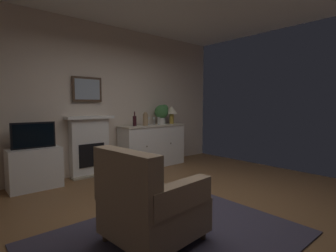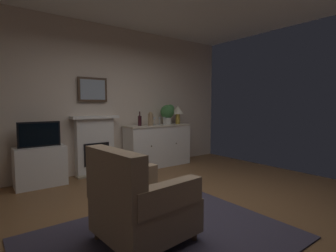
# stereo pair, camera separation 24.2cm
# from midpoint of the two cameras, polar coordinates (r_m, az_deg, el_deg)

# --- Properties ---
(ground_plane) EXTENTS (5.76, 4.97, 0.10)m
(ground_plane) POSITION_cam_midpoint_polar(r_m,az_deg,el_deg) (3.42, 3.81, -18.56)
(ground_plane) COLOR brown
(ground_plane) RESTS_ON ground
(wall_rear) EXTENTS (5.76, 0.06, 2.83)m
(wall_rear) POSITION_cam_midpoint_polar(r_m,az_deg,el_deg) (5.19, -15.60, 5.79)
(wall_rear) COLOR beige
(wall_rear) RESTS_ON ground_plane
(area_rug) EXTENTS (2.49, 1.83, 0.02)m
(area_rug) POSITION_cam_midpoint_polar(r_m,az_deg,el_deg) (2.72, -1.98, -23.75)
(area_rug) COLOR #383342
(area_rug) RESTS_ON ground_plane
(fireplace_unit) EXTENTS (0.87, 0.30, 1.10)m
(fireplace_unit) POSITION_cam_midpoint_polar(r_m,az_deg,el_deg) (4.99, -18.32, -4.23)
(fireplace_unit) COLOR white
(fireplace_unit) RESTS_ON ground_plane
(framed_picture) EXTENTS (0.55, 0.04, 0.45)m
(framed_picture) POSITION_cam_midpoint_polar(r_m,az_deg,el_deg) (4.98, -18.83, 7.71)
(framed_picture) COLOR #473323
(sideboard_cabinet) EXTENTS (1.46, 0.49, 0.88)m
(sideboard_cabinet) POSITION_cam_midpoint_polar(r_m,az_deg,el_deg) (5.49, -4.73, -4.33)
(sideboard_cabinet) COLOR white
(sideboard_cabinet) RESTS_ON ground_plane
(table_lamp) EXTENTS (0.26, 0.26, 0.40)m
(table_lamp) POSITION_cam_midpoint_polar(r_m,az_deg,el_deg) (5.76, -0.39, 3.29)
(table_lamp) COLOR #B79338
(table_lamp) RESTS_ON sideboard_cabinet
(wine_bottle) EXTENTS (0.08, 0.08, 0.29)m
(wine_bottle) POSITION_cam_midpoint_polar(r_m,az_deg,el_deg) (5.21, -8.74, 1.19)
(wine_bottle) COLOR #331419
(wine_bottle) RESTS_ON sideboard_cabinet
(wine_glass_left) EXTENTS (0.07, 0.07, 0.16)m
(wine_glass_left) POSITION_cam_midpoint_polar(r_m,az_deg,el_deg) (5.41, -5.55, 1.51)
(wine_glass_left) COLOR silver
(wine_glass_left) RESTS_ON sideboard_cabinet
(wine_glass_center) EXTENTS (0.07, 0.07, 0.16)m
(wine_glass_center) POSITION_cam_midpoint_polar(r_m,az_deg,el_deg) (5.45, -4.40, 1.53)
(wine_glass_center) COLOR silver
(wine_glass_center) RESTS_ON sideboard_cabinet
(wine_glass_right) EXTENTS (0.07, 0.07, 0.16)m
(wine_glass_right) POSITION_cam_midpoint_polar(r_m,az_deg,el_deg) (5.50, -3.36, 1.57)
(wine_glass_right) COLOR silver
(wine_glass_right) RESTS_ON sideboard_cabinet
(vase_decorative) EXTENTS (0.11, 0.11, 0.28)m
(vase_decorative) POSITION_cam_midpoint_polar(r_m,az_deg,el_deg) (5.27, -6.35, 1.61)
(vase_decorative) COLOR #9E7F5B
(vase_decorative) RESTS_ON sideboard_cabinet
(tv_cabinet) EXTENTS (0.75, 0.42, 0.64)m
(tv_cabinet) POSITION_cam_midpoint_polar(r_m,az_deg,el_deg) (4.60, -28.86, -8.23)
(tv_cabinet) COLOR white
(tv_cabinet) RESTS_ON ground_plane
(tv_set) EXTENTS (0.62, 0.07, 0.40)m
(tv_set) POSITION_cam_midpoint_polar(r_m,az_deg,el_deg) (4.50, -29.06, -1.81)
(tv_set) COLOR black
(tv_set) RESTS_ON tv_cabinet
(potted_plant_small) EXTENTS (0.30, 0.30, 0.43)m
(potted_plant_small) POSITION_cam_midpoint_polar(r_m,az_deg,el_deg) (5.64, -2.62, 3.02)
(potted_plant_small) COLOR beige
(potted_plant_small) RESTS_ON sideboard_cabinet
(armchair) EXTENTS (0.87, 0.84, 0.92)m
(armchair) POSITION_cam_midpoint_polar(r_m,az_deg,el_deg) (2.50, -7.09, -16.93)
(armchair) COLOR #8C7259
(armchair) RESTS_ON ground_plane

